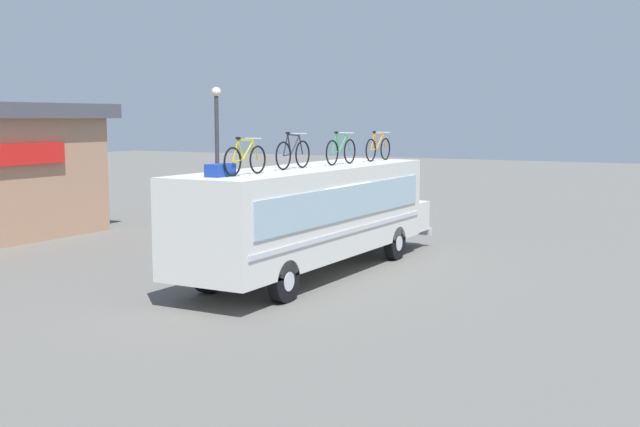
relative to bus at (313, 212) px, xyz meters
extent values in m
plane|color=#605E59|center=(-0.23, 0.00, -1.69)|extent=(120.00, 120.00, 0.00)
cube|color=silver|center=(-0.23, 0.00, 0.06)|extent=(9.74, 2.41, 2.33)
cube|color=silver|center=(5.21, 0.00, -0.64)|extent=(1.15, 2.22, 0.93)
cube|color=#99B7C6|center=(-0.23, -1.22, 0.35)|extent=(8.96, 0.04, 0.85)
cube|color=#99B7C6|center=(-0.23, 1.22, 0.35)|extent=(8.96, 0.04, 0.85)
cube|color=silver|center=(-0.23, -1.22, -0.41)|extent=(9.35, 0.03, 0.12)
cube|color=silver|center=(-0.23, 1.22, -0.41)|extent=(9.35, 0.03, 0.12)
cube|color=silver|center=(5.85, 0.00, -1.19)|extent=(0.16, 2.29, 0.24)
cylinder|color=black|center=(3.08, -1.07, -1.19)|extent=(0.99, 0.28, 0.99)
cylinder|color=silver|center=(3.08, -1.07, -1.19)|extent=(0.45, 0.30, 0.45)
cylinder|color=black|center=(3.08, 1.07, -1.19)|extent=(0.99, 0.28, 0.99)
cylinder|color=silver|center=(3.08, 1.07, -1.19)|extent=(0.45, 0.30, 0.45)
cylinder|color=black|center=(-3.25, -1.07, -1.19)|extent=(0.99, 0.28, 0.99)
cylinder|color=silver|center=(-3.25, -1.07, -1.19)|extent=(0.45, 0.30, 0.45)
cylinder|color=black|center=(-3.25, 1.07, -1.19)|extent=(0.99, 0.28, 0.99)
cylinder|color=silver|center=(-3.25, 1.07, -1.19)|extent=(0.45, 0.30, 0.45)
cube|color=#193899|center=(-4.11, 0.05, 1.36)|extent=(0.71, 0.37, 0.28)
torus|color=black|center=(-3.95, -0.18, 1.55)|extent=(0.66, 0.04, 0.66)
torus|color=black|center=(-2.94, -0.18, 1.55)|extent=(0.66, 0.04, 0.66)
cylinder|color=#B2B20C|center=(-3.65, -0.18, 1.80)|extent=(0.20, 0.04, 0.47)
cylinder|color=#B2B20C|center=(-3.34, -0.18, 1.78)|extent=(0.47, 0.04, 0.45)
cylinder|color=#B2B20C|center=(-3.42, -0.18, 2.01)|extent=(0.61, 0.04, 0.07)
cylinder|color=#B2B20C|center=(-3.76, -0.18, 1.56)|extent=(0.39, 0.03, 0.05)
cylinder|color=#B2B20C|center=(-3.84, -0.18, 1.79)|extent=(0.25, 0.03, 0.49)
cylinder|color=#B2B20C|center=(-3.03, -0.18, 1.77)|extent=(0.21, 0.03, 0.46)
cylinder|color=silver|center=(-3.12, -0.18, 2.05)|extent=(0.03, 0.44, 0.03)
ellipsoid|color=black|center=(-3.73, -0.18, 2.07)|extent=(0.20, 0.08, 0.06)
torus|color=black|center=(-1.54, -0.02, 1.58)|extent=(0.72, 0.04, 0.72)
torus|color=black|center=(-0.59, -0.02, 1.58)|extent=(0.72, 0.04, 0.72)
cylinder|color=black|center=(-1.26, -0.02, 1.85)|extent=(0.19, 0.04, 0.51)
cylinder|color=black|center=(-0.97, -0.02, 1.83)|extent=(0.45, 0.04, 0.49)
cylinder|color=black|center=(-1.05, -0.02, 2.08)|extent=(0.57, 0.04, 0.07)
cylinder|color=black|center=(-1.36, -0.02, 1.59)|extent=(0.36, 0.03, 0.05)
cylinder|color=black|center=(-1.44, -0.02, 1.84)|extent=(0.24, 0.03, 0.53)
cylinder|color=black|center=(-0.68, -0.02, 1.82)|extent=(0.20, 0.03, 0.50)
cylinder|color=silver|center=(-0.76, -0.02, 2.11)|extent=(0.03, 0.44, 0.03)
ellipsoid|color=black|center=(-1.33, -0.02, 2.14)|extent=(0.20, 0.08, 0.06)
torus|color=black|center=(0.73, -0.20, 1.57)|extent=(0.70, 0.04, 0.70)
torus|color=black|center=(1.79, -0.20, 1.57)|extent=(0.70, 0.04, 0.70)
cylinder|color=green|center=(1.04, -0.20, 1.83)|extent=(0.20, 0.04, 0.50)
cylinder|color=green|center=(1.36, -0.20, 1.82)|extent=(0.49, 0.04, 0.48)
cylinder|color=green|center=(1.28, -0.20, 2.06)|extent=(0.64, 0.04, 0.07)
cylinder|color=green|center=(0.93, -0.20, 1.58)|extent=(0.41, 0.03, 0.05)
cylinder|color=green|center=(0.84, -0.20, 1.82)|extent=(0.26, 0.03, 0.52)
cylinder|color=green|center=(1.69, -0.20, 1.81)|extent=(0.22, 0.03, 0.49)
cylinder|color=silver|center=(1.60, -0.20, 2.10)|extent=(0.03, 0.44, 0.03)
ellipsoid|color=black|center=(0.96, -0.20, 2.12)|extent=(0.20, 0.08, 0.06)
torus|color=black|center=(3.00, -0.29, 1.56)|extent=(0.68, 0.04, 0.68)
torus|color=black|center=(4.05, -0.29, 1.56)|extent=(0.68, 0.04, 0.68)
cylinder|color=orange|center=(3.32, -0.29, 1.82)|extent=(0.20, 0.04, 0.49)
cylinder|color=orange|center=(3.63, -0.29, 1.80)|extent=(0.49, 0.04, 0.47)
cylinder|color=orange|center=(3.55, -0.29, 2.04)|extent=(0.63, 0.04, 0.07)
cylinder|color=orange|center=(3.20, -0.29, 1.57)|extent=(0.40, 0.03, 0.05)
cylinder|color=orange|center=(3.12, -0.29, 1.81)|extent=(0.26, 0.03, 0.51)
cylinder|color=orange|center=(3.96, -0.29, 1.79)|extent=(0.22, 0.03, 0.48)
cylinder|color=silver|center=(3.86, -0.29, 2.08)|extent=(0.03, 0.44, 0.03)
ellipsoid|color=black|center=(3.23, -0.29, 2.10)|extent=(0.20, 0.08, 0.06)
cylinder|color=#38383D|center=(3.42, 5.65, 0.80)|extent=(0.14, 0.14, 4.97)
sphere|color=#F2EDCC|center=(3.42, 5.65, 3.38)|extent=(0.32, 0.32, 0.32)
camera|label=1|loc=(-18.51, -10.43, 2.52)|focal=44.74mm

